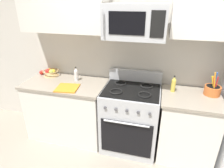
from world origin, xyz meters
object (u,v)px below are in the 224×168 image
apple_loose (42,72)px  bottle_oil (173,84)px  utensil_crock (212,90)px  bottle_vinegar (76,74)px  microwave (135,22)px  range_oven (130,118)px  cutting_board (67,88)px  fruit_basket (51,72)px

apple_loose → bottle_oil: (2.02, -0.10, 0.07)m
utensil_crock → bottle_vinegar: size_ratio=1.51×
microwave → bottle_oil: (0.53, 0.07, -0.77)m
range_oven → bottle_vinegar: 1.01m
range_oven → utensil_crock: bearing=7.3°
utensil_crock → cutting_board: 1.88m
utensil_crock → bottle_oil: utensil_crock is taller
microwave → bottle_vinegar: bearing=173.7°
range_oven → cutting_board: (-0.86, -0.17, 0.44)m
apple_loose → bottle_oil: 2.02m
cutting_board → bottle_oil: 1.41m
bottle_vinegar → utensil_crock: bearing=0.2°
range_oven → microwave: bearing=90.1°
cutting_board → microwave: bearing=13.0°
range_oven → bottle_vinegar: bearing=171.8°
microwave → fruit_basket: size_ratio=2.96×
range_oven → apple_loose: (-1.49, 0.20, 0.47)m
range_oven → apple_loose: size_ratio=15.62×
range_oven → bottle_oil: size_ratio=4.94×
microwave → apple_loose: bearing=173.3°
range_oven → bottle_oil: bearing=11.0°
range_oven → fruit_basket: (-1.32, 0.20, 0.49)m
bottle_oil → bottle_vinegar: bearing=179.2°
apple_loose → bottle_vinegar: bearing=-7.2°
range_oven → cutting_board: range_oven is taller
microwave → bottle_vinegar: 1.16m
bottle_oil → bottle_vinegar: bottle_oil is taller
cutting_board → bottle_vinegar: size_ratio=1.39×
utensil_crock → fruit_basket: utensil_crock is taller
microwave → apple_loose: microwave is taller
apple_loose → bottle_vinegar: size_ratio=0.33×
microwave → cutting_board: bearing=-167.0°
bottle_oil → range_oven: bearing=-169.0°
bottle_vinegar → apple_loose: bearing=172.8°
fruit_basket → bottle_vinegar: size_ratio=1.17×
bottle_oil → bottle_vinegar: (-1.38, 0.02, -0.01)m
cutting_board → bottle_vinegar: bottle_vinegar is taller
cutting_board → bottle_vinegar: 0.30m
utensil_crock → cutting_board: bearing=-170.9°
microwave → bottle_oil: size_ratio=3.29×
range_oven → fruit_basket: 1.42m
fruit_basket → utensil_crock: bearing=-1.8°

